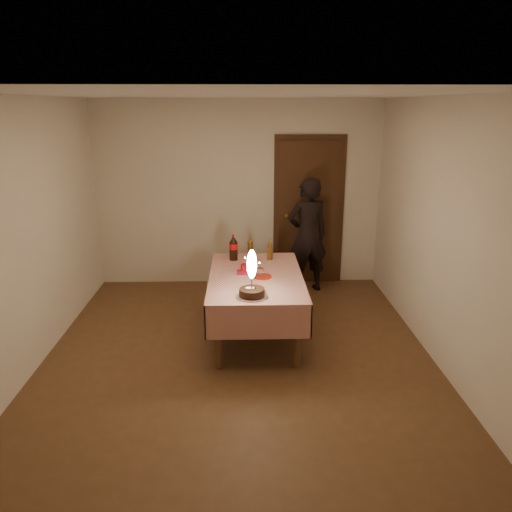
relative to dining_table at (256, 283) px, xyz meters
name	(u,v)px	position (x,y,z in m)	size (l,w,h in m)	color
ground	(239,353)	(-0.20, -0.44, -0.62)	(4.00, 4.50, 0.01)	brown
room_shell	(240,196)	(-0.16, -0.36, 1.04)	(4.04, 4.54, 2.62)	beige
dining_table	(256,283)	(0.00, 0.00, 0.00)	(1.02, 1.72, 0.71)	brown
birthday_cake	(252,284)	(-0.06, -0.63, 0.23)	(0.31, 0.31, 0.48)	white
red_plate	(262,277)	(0.06, -0.06, 0.10)	(0.22, 0.22, 0.01)	#B31B0C
red_cup	(244,268)	(-0.13, 0.09, 0.15)	(0.08, 0.08, 0.10)	#AC0B1B
clear_cup	(260,272)	(0.05, -0.03, 0.14)	(0.07, 0.07, 0.09)	white
napkin_stack	(244,272)	(-0.13, 0.08, 0.11)	(0.15, 0.15, 0.02)	#B1142D
cola_bottle	(233,248)	(-0.25, 0.58, 0.25)	(0.10, 0.10, 0.32)	black
amber_bottle_left	(250,247)	(-0.05, 0.74, 0.22)	(0.06, 0.06, 0.25)	#57340E
amber_bottle_right	(270,250)	(0.19, 0.58, 0.22)	(0.06, 0.06, 0.25)	#57340E
photographer	(307,235)	(0.75, 1.41, 0.18)	(0.66, 0.52, 1.59)	black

